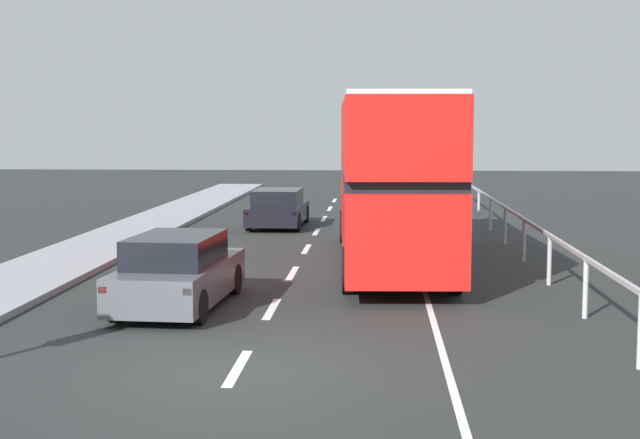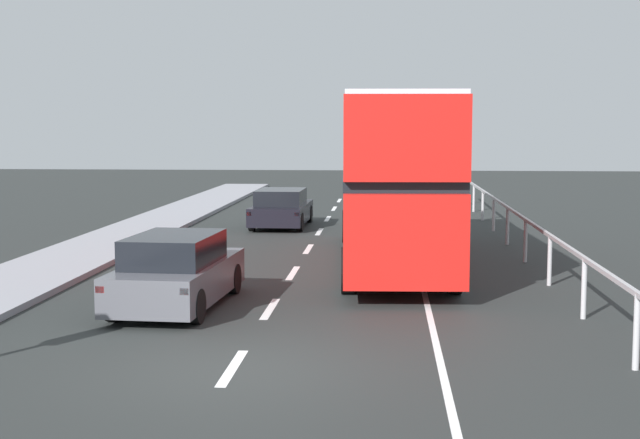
# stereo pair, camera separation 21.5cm
# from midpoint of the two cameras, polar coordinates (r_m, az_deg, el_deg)

# --- Properties ---
(ground_plane) EXTENTS (74.41, 120.00, 0.10)m
(ground_plane) POSITION_cam_midpoint_polar(r_m,az_deg,el_deg) (13.52, -5.68, -9.55)
(ground_plane) COLOR #262929
(lane_paint_markings) EXTENTS (3.23, 46.00, 0.01)m
(lane_paint_markings) POSITION_cam_midpoint_polar(r_m,az_deg,el_deg) (21.96, 2.93, -3.36)
(lane_paint_markings) COLOR silver
(lane_paint_markings) RESTS_ON ground
(bridge_side_railing) EXTENTS (0.10, 42.00, 1.17)m
(bridge_side_railing) POSITION_cam_midpoint_polar(r_m,az_deg,el_deg) (22.33, 13.38, -0.94)
(bridge_side_railing) COLOR #AFACB0
(bridge_side_railing) RESTS_ON ground
(double_decker_bus_red) EXTENTS (3.00, 11.56, 4.28)m
(double_decker_bus_red) POSITION_cam_midpoint_polar(r_m,az_deg,el_deg) (23.02, 4.26, 2.80)
(double_decker_bus_red) COLOR red
(double_decker_bus_red) RESTS_ON ground
(hatchback_car_near) EXTENTS (1.98, 4.45, 1.46)m
(hatchback_car_near) POSITION_cam_midpoint_polar(r_m,az_deg,el_deg) (17.81, -9.38, -3.36)
(hatchback_car_near) COLOR #4E4F55
(hatchback_car_near) RESTS_ON ground
(sedan_car_ahead) EXTENTS (1.93, 4.32, 1.35)m
(sedan_car_ahead) POSITION_cam_midpoint_polar(r_m,az_deg,el_deg) (31.76, -2.88, 0.70)
(sedan_car_ahead) COLOR black
(sedan_car_ahead) RESTS_ON ground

